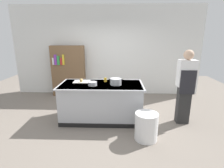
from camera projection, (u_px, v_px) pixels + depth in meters
ground_plane at (102, 119)px, 4.40m from camera, size 10.00×10.00×0.00m
back_wall at (107, 51)px, 6.02m from camera, size 6.40×0.12×3.00m
counter_island at (101, 101)px, 4.28m from camera, size 1.98×0.98×0.90m
cutting_board at (82, 82)px, 4.34m from camera, size 0.40×0.28×0.02m
onion at (81, 80)px, 4.28m from camera, size 0.08×0.08×0.08m
stock_pot at (116, 82)px, 4.09m from camera, size 0.33×0.26×0.15m
mixing_bowl at (92, 84)px, 4.03m from camera, size 0.20×0.20×0.09m
juice_cup at (105, 80)px, 4.35m from camera, size 0.07×0.07×0.10m
trash_bin at (146, 126)px, 3.46m from camera, size 0.45×0.45×0.56m
person_chef at (185, 86)px, 3.98m from camera, size 0.38×0.25×1.72m
bookshelf at (69, 71)px, 5.95m from camera, size 1.10×0.31×1.70m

